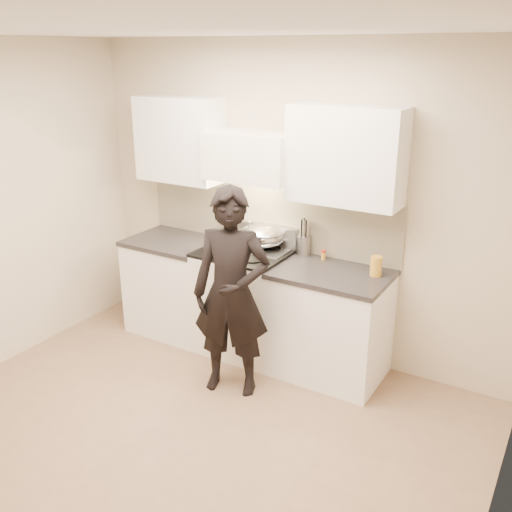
# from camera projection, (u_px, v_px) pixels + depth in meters

# --- Properties ---
(ground_plane) EXTENTS (4.00, 4.00, 0.00)m
(ground_plane) POSITION_uv_depth(u_px,v_px,m) (174.00, 444.00, 3.97)
(ground_plane) COLOR #88694D
(room_shell) EXTENTS (4.04, 3.54, 2.70)m
(room_shell) POSITION_uv_depth(u_px,v_px,m) (190.00, 210.00, 3.76)
(room_shell) COLOR #BFAF92
(room_shell) RESTS_ON ground
(stove) EXTENTS (0.76, 0.65, 0.96)m
(stove) POSITION_uv_depth(u_px,v_px,m) (244.00, 300.00, 5.11)
(stove) COLOR white
(stove) RESTS_ON ground
(counter_right) EXTENTS (0.92, 0.67, 0.92)m
(counter_right) POSITION_uv_depth(u_px,v_px,m) (330.00, 323.00, 4.71)
(counter_right) COLOR white
(counter_right) RESTS_ON ground
(counter_left) EXTENTS (0.82, 0.67, 0.92)m
(counter_left) POSITION_uv_depth(u_px,v_px,m) (176.00, 285.00, 5.49)
(counter_left) COLOR white
(counter_left) RESTS_ON ground
(wok) EXTENTS (0.39, 0.46, 0.31)m
(wok) POSITION_uv_depth(u_px,v_px,m) (263.00, 236.00, 4.97)
(wok) COLOR silver
(wok) RESTS_ON stove
(stock_pot) EXTENTS (0.35, 0.27, 0.16)m
(stock_pot) POSITION_uv_depth(u_px,v_px,m) (218.00, 242.00, 4.88)
(stock_pot) COLOR silver
(stock_pot) RESTS_ON stove
(utensil_crock) EXTENTS (0.12, 0.12, 0.32)m
(utensil_crock) POSITION_uv_depth(u_px,v_px,m) (303.00, 244.00, 4.90)
(utensil_crock) COLOR #A6A6A6
(utensil_crock) RESTS_ON counter_right
(spice_jar) EXTENTS (0.04, 0.04, 0.09)m
(spice_jar) POSITION_uv_depth(u_px,v_px,m) (323.00, 255.00, 4.80)
(spice_jar) COLOR gold
(spice_jar) RESTS_ON counter_right
(oil_glass) EXTENTS (0.09, 0.09, 0.16)m
(oil_glass) POSITION_uv_depth(u_px,v_px,m) (376.00, 266.00, 4.45)
(oil_glass) COLOR gold
(oil_glass) RESTS_ON counter_right
(person) EXTENTS (0.70, 0.56, 1.66)m
(person) POSITION_uv_depth(u_px,v_px,m) (232.00, 293.00, 4.37)
(person) COLOR black
(person) RESTS_ON ground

